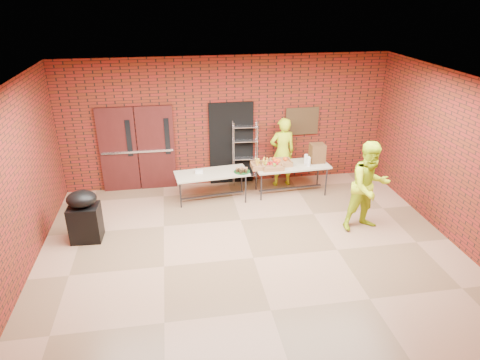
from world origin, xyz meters
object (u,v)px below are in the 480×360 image
(coffee_dispenser, at_px, (317,153))
(covered_grill, at_px, (84,216))
(table_left, at_px, (212,175))
(table_right, at_px, (291,167))
(volunteer_woman, at_px, (282,152))
(wire_rack, at_px, (245,153))
(volunteer_man, at_px, (369,187))

(coffee_dispenser, height_order, covered_grill, coffee_dispenser)
(table_left, height_order, table_right, table_right)
(table_right, distance_m, volunteer_woman, 0.55)
(table_right, bearing_deg, coffee_dispenser, 4.14)
(table_left, height_order, coffee_dispenser, coffee_dispenser)
(wire_rack, distance_m, table_left, 1.23)
(covered_grill, bearing_deg, table_right, 19.91)
(table_left, height_order, covered_grill, covered_grill)
(table_right, xyz_separation_m, covered_grill, (-4.59, -1.41, -0.14))
(volunteer_man, bearing_deg, coffee_dispenser, 93.05)
(table_left, relative_size, volunteer_woman, 1.00)
(coffee_dispenser, height_order, volunteer_man, volunteer_man)
(coffee_dispenser, xyz_separation_m, volunteer_man, (0.42, -1.97, -0.01))
(coffee_dispenser, relative_size, covered_grill, 0.43)
(table_left, relative_size, volunteer_man, 0.92)
(volunteer_woman, xyz_separation_m, volunteer_man, (1.19, -2.38, 0.07))
(table_right, bearing_deg, wire_rack, 141.07)
(coffee_dispenser, distance_m, covered_grill, 5.47)
(table_right, xyz_separation_m, volunteer_man, (1.08, -1.88, 0.28))
(covered_grill, bearing_deg, volunteer_woman, 25.88)
(table_left, bearing_deg, wire_rack, 34.39)
(table_left, xyz_separation_m, volunteer_woman, (1.83, 0.57, 0.24))
(wire_rack, bearing_deg, coffee_dispenser, -16.54)
(table_right, xyz_separation_m, volunteer_woman, (-0.10, 0.50, 0.21))
(volunteer_man, bearing_deg, table_right, 110.78)
(covered_grill, bearing_deg, coffee_dispenser, 18.76)
(volunteer_woman, bearing_deg, table_right, 99.30)
(covered_grill, bearing_deg, volunteer_man, -1.94)
(table_left, xyz_separation_m, coffee_dispenser, (2.59, 0.16, 0.33))
(table_left, height_order, volunteer_woman, volunteer_woman)
(covered_grill, height_order, volunteer_man, volunteer_man)
(coffee_dispenser, xyz_separation_m, volunteer_woman, (-0.76, 0.41, -0.08))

